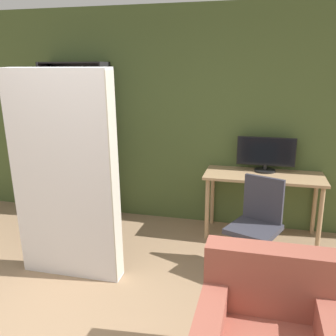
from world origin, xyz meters
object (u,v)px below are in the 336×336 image
at_px(bookshelf, 72,143).
at_px(office_chair, 255,235).
at_px(monitor, 266,154).
at_px(mattress_near, 65,178).

bearing_deg(bookshelf, office_chair, -22.68).
bearing_deg(monitor, mattress_near, -139.94).
bearing_deg(office_chair, monitor, 86.33).
relative_size(monitor, mattress_near, 0.34).
relative_size(office_chair, bookshelf, 0.46).
distance_m(office_chair, mattress_near, 1.88).
relative_size(bookshelf, mattress_near, 1.03).
height_order(monitor, mattress_near, mattress_near).
xyz_separation_m(monitor, mattress_near, (-1.79, -1.50, 0.00)).
height_order(bookshelf, mattress_near, bookshelf).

